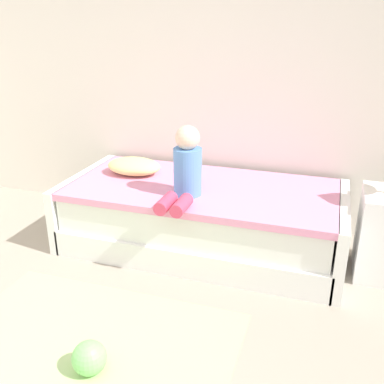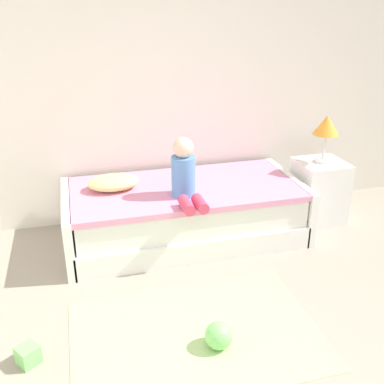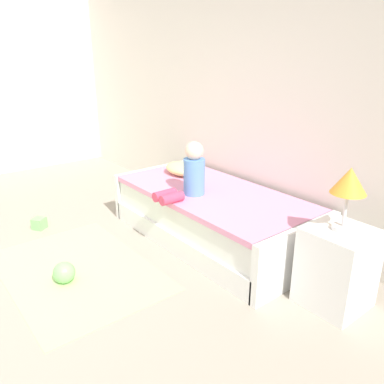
{
  "view_description": "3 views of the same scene",
  "coord_description": "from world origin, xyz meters",
  "px_view_note": "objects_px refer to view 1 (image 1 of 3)",
  "views": [
    {
      "loc": [
        0.93,
        -0.91,
        1.68
      ],
      "look_at": [
        0.05,
        1.75,
        0.55
      ],
      "focal_mm": 40.61,
      "sensor_mm": 36.0,
      "label": 1
    },
    {
      "loc": [
        -0.84,
        -1.53,
        2.01
      ],
      "look_at": [
        0.05,
        1.75,
        0.55
      ],
      "focal_mm": 41.87,
      "sensor_mm": 36.0,
      "label": 2
    },
    {
      "loc": [
        2.64,
        -0.31,
        1.77
      ],
      "look_at": [
        0.05,
        1.75,
        0.55
      ],
      "focal_mm": 36.0,
      "sensor_mm": 36.0,
      "label": 3
    }
  ],
  "objects_px": {
    "pillow": "(134,166)",
    "toy_ball": "(89,358)",
    "bed": "(202,217)",
    "child_figure": "(186,169)"
  },
  "relations": [
    {
      "from": "bed",
      "to": "toy_ball",
      "type": "xyz_separation_m",
      "value": [
        -0.15,
        -1.45,
        -0.16
      ]
    },
    {
      "from": "bed",
      "to": "child_figure",
      "type": "height_order",
      "value": "child_figure"
    },
    {
      "from": "bed",
      "to": "child_figure",
      "type": "distance_m",
      "value": 0.51
    },
    {
      "from": "pillow",
      "to": "bed",
      "type": "bearing_deg",
      "value": -9.33
    },
    {
      "from": "bed",
      "to": "pillow",
      "type": "relative_size",
      "value": 4.8
    },
    {
      "from": "bed",
      "to": "child_figure",
      "type": "xyz_separation_m",
      "value": [
        -0.05,
        -0.23,
        0.46
      ]
    },
    {
      "from": "bed",
      "to": "child_figure",
      "type": "bearing_deg",
      "value": -102.61
    },
    {
      "from": "bed",
      "to": "toy_ball",
      "type": "height_order",
      "value": "bed"
    },
    {
      "from": "pillow",
      "to": "toy_ball",
      "type": "relative_size",
      "value": 2.48
    },
    {
      "from": "child_figure",
      "to": "toy_ball",
      "type": "xyz_separation_m",
      "value": [
        -0.1,
        -1.22,
        -0.62
      ]
    }
  ]
}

